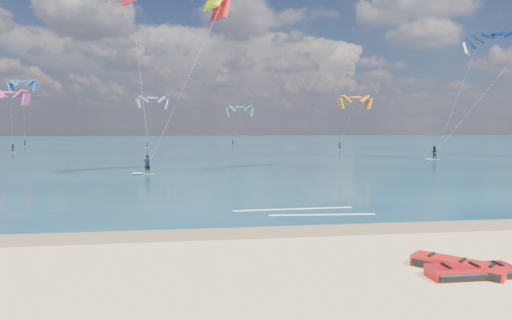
{
  "coord_description": "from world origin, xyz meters",
  "views": [
    {
      "loc": [
        -3.81,
        -16.67,
        4.69
      ],
      "look_at": [
        -0.42,
        8.0,
        2.83
      ],
      "focal_mm": 32.0,
      "sensor_mm": 36.0,
      "label": 1
    }
  ],
  "objects_px": {
    "packed_kite_left": "(470,277)",
    "kitesurfer_far": "(466,92)",
    "packed_kite_mid": "(458,271)",
    "kitesurfer_main": "(162,71)"
  },
  "relations": [
    {
      "from": "packed_kite_left",
      "to": "kitesurfer_far",
      "type": "bearing_deg",
      "value": 57.5
    },
    {
      "from": "packed_kite_left",
      "to": "packed_kite_mid",
      "type": "bearing_deg",
      "value": 94.22
    },
    {
      "from": "packed_kite_left",
      "to": "kitesurfer_far",
      "type": "height_order",
      "value": "kitesurfer_far"
    },
    {
      "from": "kitesurfer_main",
      "to": "kitesurfer_far",
      "type": "xyz_separation_m",
      "value": [
        38.49,
        14.15,
        -0.5
      ]
    },
    {
      "from": "kitesurfer_main",
      "to": "kitesurfer_far",
      "type": "height_order",
      "value": "kitesurfer_main"
    },
    {
      "from": "packed_kite_left",
      "to": "kitesurfer_main",
      "type": "height_order",
      "value": "kitesurfer_main"
    },
    {
      "from": "packed_kite_left",
      "to": "packed_kite_mid",
      "type": "xyz_separation_m",
      "value": [
        -0.05,
        0.59,
        0.0
      ]
    },
    {
      "from": "packed_kite_mid",
      "to": "kitesurfer_far",
      "type": "distance_m",
      "value": 51.62
    },
    {
      "from": "packed_kite_left",
      "to": "kitesurfer_far",
      "type": "distance_m",
      "value": 52.09
    },
    {
      "from": "packed_kite_mid",
      "to": "kitesurfer_far",
      "type": "xyz_separation_m",
      "value": [
        27.29,
        42.85,
        9.14
      ]
    }
  ]
}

